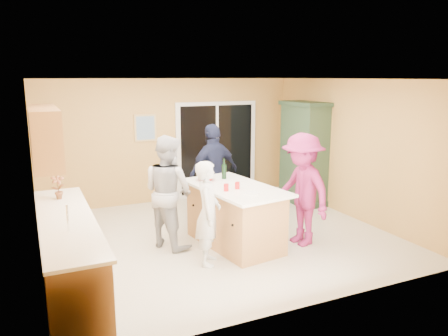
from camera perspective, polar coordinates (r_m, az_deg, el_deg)
name	(u,v)px	position (r m, az deg, el deg)	size (l,w,h in m)	color
floor	(218,237)	(7.42, -0.74, -8.97)	(5.50, 5.50, 0.00)	beige
ceiling	(218,79)	(6.93, -0.80, 11.55)	(5.50, 5.00, 0.10)	white
wall_back	(171,141)	(9.37, -6.94, 3.57)	(5.50, 0.10, 2.60)	#E4BF5D
wall_front	(309,200)	(4.93, 11.01, -4.11)	(5.50, 0.10, 2.60)	#E4BF5D
wall_left	(34,177)	(6.49, -23.61, -1.05)	(0.10, 5.00, 2.60)	#E4BF5D
wall_right	(352,149)	(8.53, 16.42, 2.35)	(0.10, 5.00, 2.60)	#E4BF5D
left_cabinet_run	(69,259)	(5.74, -19.60, -11.16)	(0.65, 3.05, 1.24)	#B17A44
upper_cabinets	(45,136)	(6.20, -22.39, 3.89)	(0.35, 1.60, 0.75)	#B17A44
sliding_door	(217,149)	(9.74, -0.94, 2.49)	(1.90, 0.07, 2.10)	silver
framed_picture	(145,128)	(9.16, -10.23, 5.18)	(0.46, 0.04, 0.56)	tan
kitchen_island	(235,218)	(6.95, 1.40, -6.48)	(1.25, 1.96, 0.96)	#B17A44
green_hutch	(304,154)	(9.33, 10.39, 1.81)	(0.61, 1.16, 2.13)	#243A27
woman_white	(208,213)	(6.19, -2.09, -5.91)	(0.55, 0.36, 1.50)	silver
woman_grey	(168,191)	(6.85, -7.30, -3.06)	(0.86, 0.67, 1.77)	#ACACAF
woman_navy	(214,173)	(8.05, -1.34, -0.60)	(1.06, 0.44, 1.80)	#181C36
woman_magenta	(302,190)	(6.99, 10.16, -2.79)	(1.15, 0.66, 1.79)	#972162
serving_bowl	(206,178)	(7.20, -2.38, -1.33)	(0.28, 0.28, 0.07)	red
tulip_vase	(58,187)	(6.57, -20.88, -2.28)	(0.19, 0.13, 0.37)	red
tumbler_near	(226,187)	(6.51, 0.29, -2.56)	(0.07, 0.07, 0.11)	red
tumbler_far	(237,185)	(6.64, 1.75, -2.29)	(0.07, 0.07, 0.11)	red
wine_bottle	(224,171)	(7.26, 0.01, -0.40)	(0.08, 0.08, 0.34)	black
white_plate	(252,193)	(6.40, 3.64, -3.26)	(0.23, 0.23, 0.02)	white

